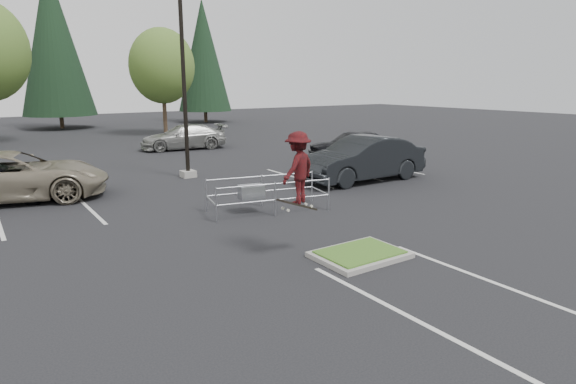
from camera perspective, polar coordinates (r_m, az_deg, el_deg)
ground at (r=12.15m, az=8.50°, el=-7.65°), size 120.00×120.00×0.00m
grass_median at (r=12.12m, az=8.52°, el=-7.30°), size 2.20×1.60×0.16m
stall_lines at (r=16.27m, az=-9.63°, el=-2.34°), size 22.62×17.60×0.01m
light_pole at (r=21.93m, az=-12.28°, el=13.50°), size 0.70×0.60×10.12m
decid_c at (r=40.56m, az=-14.71°, el=13.99°), size 5.12×5.12×8.38m
conif_b at (r=49.55m, az=-26.06°, el=15.88°), size 6.38×6.38×14.50m
conif_c at (r=52.60m, az=-9.99°, el=15.62°), size 5.50×5.50×12.50m
cart_corral at (r=15.90m, az=-3.90°, el=0.03°), size 4.11×2.18×1.11m
skateboarder at (r=11.58m, az=1.12°, el=2.84°), size 1.29×1.04×2.01m
car_l_tan at (r=20.13m, az=-29.97°, el=1.65°), size 7.02×4.54×1.80m
car_r_charc at (r=21.19m, az=8.80°, el=3.90°), size 5.86×2.10×1.92m
car_r_black at (r=26.84m, az=7.76°, el=5.55°), size 5.27×3.69×1.67m
car_far_silver at (r=31.72m, az=-12.19°, el=6.41°), size 5.66×2.99×1.56m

